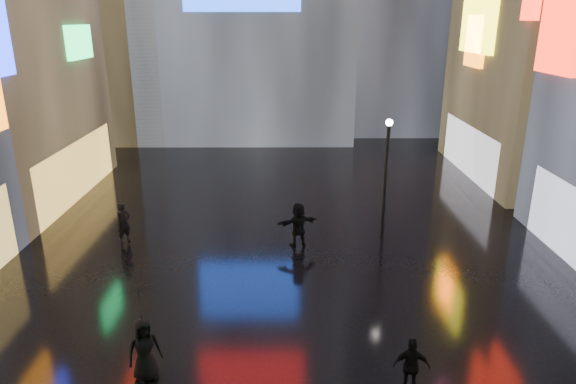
{
  "coord_description": "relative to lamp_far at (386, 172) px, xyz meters",
  "views": [
    {
      "loc": [
        -0.06,
        -0.11,
        9.12
      ],
      "look_at": [
        0.0,
        12.0,
        5.0
      ],
      "focal_mm": 32.0,
      "sensor_mm": 36.0,
      "label": 1
    }
  ],
  "objects": [
    {
      "name": "ground",
      "position": [
        -4.2,
        -0.68,
        -2.94
      ],
      "size": [
        140.0,
        140.0,
        0.0
      ],
      "primitive_type": "plane",
      "color": "black",
      "rests_on": "ground"
    },
    {
      "name": "lamp_far",
      "position": [
        0.0,
        0.0,
        0.0
      ],
      "size": [
        0.3,
        0.3,
        5.2
      ],
      "color": "black",
      "rests_on": "ground"
    },
    {
      "name": "pedestrian_3",
      "position": [
        -1.09,
        -9.95,
        -2.16
      ],
      "size": [
        0.95,
        0.48,
        1.56
      ],
      "primitive_type": "imported",
      "rotation": [
        0.0,
        0.0,
        3.03
      ],
      "color": "black",
      "rests_on": "ground"
    },
    {
      "name": "pedestrian_4",
      "position": [
        -7.97,
        -9.39,
        -2.05
      ],
      "size": [
        1.04,
        0.93,
        1.8
      ],
      "primitive_type": "imported",
      "rotation": [
        0.0,
        0.0,
        0.51
      ],
      "color": "black",
      "rests_on": "ground"
    },
    {
      "name": "pedestrian_5",
      "position": [
        -3.73,
        -1.0,
        -2.0
      ],
      "size": [
        1.85,
        1.11,
        1.9
      ],
      "primitive_type": "imported",
      "rotation": [
        0.0,
        0.0,
        3.48
      ],
      "color": "black",
      "rests_on": "ground"
    },
    {
      "name": "pedestrian_6",
      "position": [
        -11.12,
        -0.63,
        -2.06
      ],
      "size": [
        0.74,
        0.76,
        1.76
      ],
      "primitive_type": "imported",
      "rotation": [
        0.0,
        0.0,
        0.86
      ],
      "color": "black",
      "rests_on": "ground"
    },
    {
      "name": "umbrella_2",
      "position": [
        -7.97,
        -9.39,
        -0.67
      ],
      "size": [
        1.12,
        1.14,
        0.96
      ],
      "primitive_type": "imported",
      "rotation": [
        0.0,
        0.0,
        0.07
      ],
      "color": "black",
      "rests_on": "pedestrian_4"
    }
  ]
}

